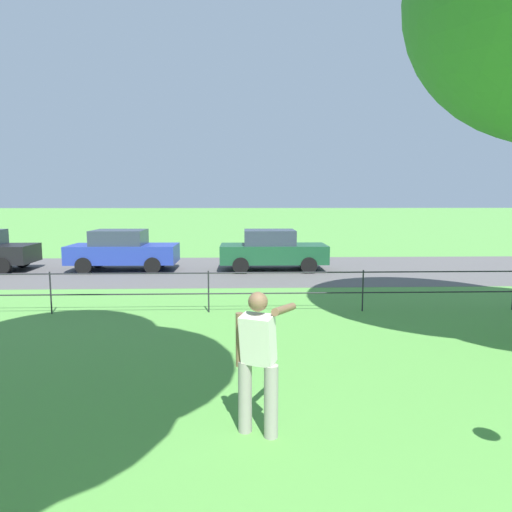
% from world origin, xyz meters
% --- Properties ---
extents(street_strip, '(80.00, 7.30, 0.01)m').
position_xyz_m(street_strip, '(0.00, 18.32, 0.00)').
color(street_strip, '#565454').
rests_on(street_strip, ground).
extents(park_fence, '(33.31, 0.04, 1.00)m').
position_xyz_m(park_fence, '(-0.00, 11.75, 0.67)').
color(park_fence, '#232328').
rests_on(park_fence, ground).
extents(person_thrower, '(0.73, 0.71, 1.66)m').
position_xyz_m(person_thrower, '(-0.89, 6.11, 0.89)').
color(person_thrower, gray).
rests_on(person_thrower, ground).
extents(car_blue_far_right, '(4.01, 1.84, 1.54)m').
position_xyz_m(car_blue_far_right, '(-5.55, 18.32, 0.78)').
color(car_blue_far_right, '#233899').
rests_on(car_blue_far_right, ground).
extents(car_dark_green_center, '(4.01, 1.84, 1.54)m').
position_xyz_m(car_dark_green_center, '(0.13, 18.18, 0.78)').
color(car_dark_green_center, '#194C2D').
rests_on(car_dark_green_center, ground).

